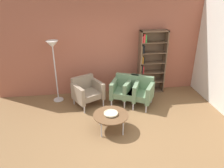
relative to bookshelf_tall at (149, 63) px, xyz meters
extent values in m
plane|color=brown|center=(-1.28, -2.25, -0.92)|extent=(8.32, 8.32, 0.00)
cube|color=#9E5642|center=(-1.28, 0.21, 0.53)|extent=(6.40, 0.12, 2.90)
cube|color=brown|center=(-0.32, -0.02, 0.03)|extent=(0.03, 0.30, 1.90)
cube|color=brown|center=(0.45, -0.02, 0.03)|extent=(0.03, 0.30, 1.90)
cube|color=brown|center=(0.07, -0.02, 0.97)|extent=(0.80, 0.30, 0.03)
cube|color=brown|center=(0.07, -0.02, -0.90)|extent=(0.80, 0.30, 0.03)
cube|color=brown|center=(0.07, 0.12, 0.03)|extent=(0.80, 0.02, 1.90)
cube|color=brown|center=(0.07, -0.02, -0.58)|extent=(0.76, 0.28, 0.02)
cube|color=brown|center=(0.07, -0.02, -0.27)|extent=(0.76, 0.28, 0.02)
cube|color=brown|center=(0.07, -0.02, 0.03)|extent=(0.76, 0.28, 0.02)
cube|color=brown|center=(0.07, -0.02, 0.34)|extent=(0.76, 0.28, 0.02)
cube|color=brown|center=(0.07, -0.02, 0.65)|extent=(0.76, 0.28, 0.02)
cube|color=blue|center=(-0.29, -0.07, -0.75)|extent=(0.03, 0.19, 0.24)
cube|color=white|center=(-0.24, -0.07, -0.74)|extent=(0.03, 0.19, 0.27)
cube|color=yellow|center=(-0.20, -0.05, -0.75)|extent=(0.04, 0.22, 0.25)
cube|color=olive|center=(-0.15, -0.06, -0.77)|extent=(0.04, 0.20, 0.21)
cube|color=orange|center=(-0.29, -0.04, -0.45)|extent=(0.02, 0.23, 0.23)
cube|color=purple|center=(-0.26, -0.04, -0.45)|extent=(0.02, 0.24, 0.24)
cube|color=white|center=(-0.22, -0.04, -0.47)|extent=(0.03, 0.24, 0.19)
cube|color=red|center=(-0.19, -0.06, -0.44)|extent=(0.02, 0.21, 0.26)
cube|color=olive|center=(-0.29, -0.03, -0.14)|extent=(0.02, 0.25, 0.24)
cube|color=black|center=(-0.25, -0.06, -0.15)|extent=(0.03, 0.20, 0.23)
cube|color=red|center=(-0.21, -0.07, -0.16)|extent=(0.03, 0.19, 0.21)
cube|color=olive|center=(-0.29, -0.05, 0.17)|extent=(0.03, 0.22, 0.25)
cube|color=orange|center=(-0.24, -0.04, 0.14)|extent=(0.02, 0.24, 0.19)
cube|color=black|center=(-0.21, -0.07, 0.13)|extent=(0.03, 0.19, 0.17)
cube|color=olive|center=(-0.29, -0.06, 0.45)|extent=(0.02, 0.19, 0.20)
cube|color=black|center=(-0.26, -0.07, 0.47)|extent=(0.03, 0.18, 0.23)
cube|color=black|center=(-0.23, -0.08, 0.46)|extent=(0.02, 0.17, 0.22)
cube|color=red|center=(-0.29, -0.04, 0.75)|extent=(0.03, 0.25, 0.18)
cube|color=red|center=(-0.24, -0.08, 0.78)|extent=(0.04, 0.17, 0.24)
cube|color=green|center=(-0.20, -0.06, 0.77)|extent=(0.02, 0.20, 0.22)
cylinder|color=brown|center=(-1.42, -1.85, -0.53)|extent=(0.80, 0.80, 0.02)
cylinder|color=silver|center=(-1.66, -2.09, -0.73)|extent=(0.03, 0.03, 0.38)
cylinder|color=silver|center=(-1.18, -2.09, -0.73)|extent=(0.03, 0.03, 0.38)
cylinder|color=silver|center=(-1.66, -1.61, -0.73)|extent=(0.03, 0.03, 0.38)
cylinder|color=silver|center=(-1.18, -1.61, -0.73)|extent=(0.03, 0.03, 0.38)
cylinder|color=beige|center=(-1.42, -1.85, -0.51)|extent=(0.13, 0.13, 0.02)
cylinder|color=beige|center=(-1.42, -1.85, -0.49)|extent=(0.32, 0.32, 0.02)
torus|color=beige|center=(-1.42, -1.85, -0.47)|extent=(0.32, 0.32, 0.02)
cube|color=slate|center=(-0.87, -0.68, -0.60)|extent=(0.82, 0.79, 0.16)
cube|color=slate|center=(-0.76, -0.44, -0.33)|extent=(0.63, 0.37, 0.38)
cube|color=slate|center=(-1.16, -0.58, -0.49)|extent=(0.34, 0.61, 0.46)
cube|color=slate|center=(-0.59, -0.83, -0.49)|extent=(0.34, 0.61, 0.46)
cylinder|color=silver|center=(-1.27, -0.84, -0.80)|extent=(0.04, 0.04, 0.24)
cylinder|color=silver|center=(-0.72, -1.09, -0.80)|extent=(0.04, 0.04, 0.24)
cylinder|color=silver|center=(-1.03, -0.31, -0.80)|extent=(0.04, 0.04, 0.24)
cylinder|color=silver|center=(-0.49, -0.56, -0.80)|extent=(0.04, 0.04, 0.24)
cube|color=gray|center=(-1.89, -0.64, -0.60)|extent=(0.84, 0.81, 0.16)
cube|color=gray|center=(-2.02, -0.40, -0.33)|extent=(0.62, 0.41, 0.38)
cube|color=gray|center=(-2.16, -0.81, -0.49)|extent=(0.38, 0.59, 0.46)
cube|color=gray|center=(-1.61, -0.51, -0.49)|extent=(0.38, 0.59, 0.46)
cylinder|color=silver|center=(-2.01, -1.06, -0.80)|extent=(0.04, 0.04, 0.24)
cylinder|color=silver|center=(-1.48, -0.77, -0.80)|extent=(0.04, 0.04, 0.24)
cylinder|color=silver|center=(-2.29, -0.55, -0.80)|extent=(0.04, 0.04, 0.24)
cylinder|color=silver|center=(-1.76, -0.26, -0.80)|extent=(0.04, 0.04, 0.24)
cube|color=slate|center=(-0.51, -0.83, -0.60)|extent=(0.85, 0.83, 0.16)
cube|color=slate|center=(-0.37, -0.60, -0.33)|extent=(0.61, 0.43, 0.38)
cube|color=slate|center=(-0.79, -0.69, -0.49)|extent=(0.40, 0.58, 0.46)
cube|color=slate|center=(-0.26, -1.01, -0.49)|extent=(0.40, 0.58, 0.46)
cylinder|color=silver|center=(-0.93, -0.94, -0.80)|extent=(0.04, 0.04, 0.24)
cylinder|color=silver|center=(-0.41, -1.25, -0.80)|extent=(0.04, 0.04, 0.24)
cylinder|color=silver|center=(-0.63, -0.45, -0.80)|extent=(0.04, 0.04, 0.24)
cylinder|color=silver|center=(-0.11, -0.76, -0.80)|extent=(0.04, 0.04, 0.24)
cylinder|color=silver|center=(-2.74, -0.23, -0.90)|extent=(0.28, 0.28, 0.02)
cylinder|color=silver|center=(-2.74, -0.23, -0.07)|extent=(0.03, 0.03, 1.65)
cone|color=white|center=(-2.74, -0.23, 0.73)|extent=(0.32, 0.32, 0.18)
camera|label=1|loc=(-1.97, -5.94, 2.10)|focal=34.60mm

